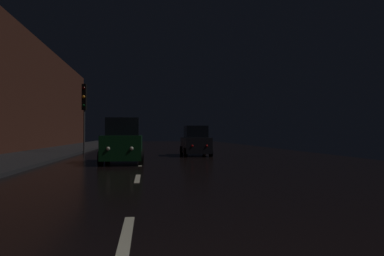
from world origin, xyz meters
TOP-DOWN VIEW (x-y plane):
  - ground at (0.00, 24.50)m, footprint 25.50×84.00m
  - sidewalk_left at (-6.55, 24.50)m, footprint 4.40×84.00m
  - lane_centerline at (0.00, 9.22)m, footprint 0.16×14.27m
  - traffic_light_far_left at (-4.25, 25.49)m, footprint 0.35×0.48m
  - car_approaching_headlights at (-0.86, 16.15)m, footprint 2.01×4.35m
  - car_parked_right_far at (3.45, 21.59)m, footprint 1.77×3.84m

SIDE VIEW (x-z plane):
  - ground at x=0.00m, z-range -0.02..0.00m
  - lane_centerline at x=0.00m, z-range 0.00..0.01m
  - sidewalk_left at x=-6.55m, z-range 0.00..0.15m
  - car_parked_right_far at x=3.45m, z-range -0.08..1.85m
  - car_approaching_headlights at x=-0.86m, z-range -0.09..2.10m
  - traffic_light_far_left at x=-4.25m, z-range 1.16..6.22m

